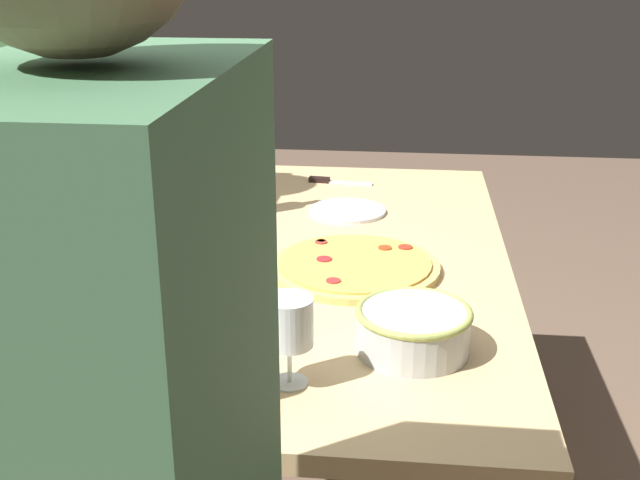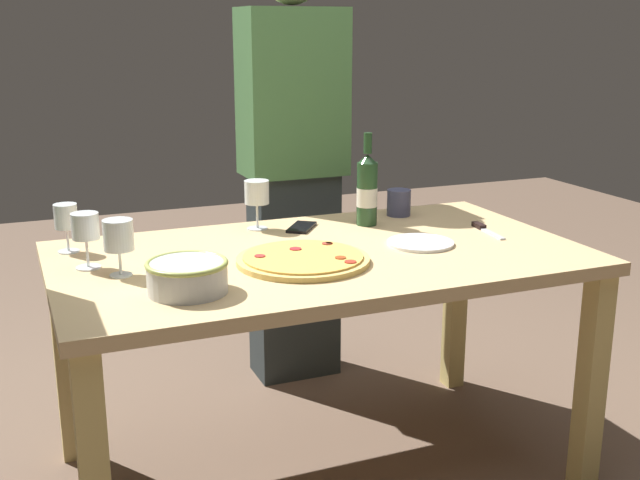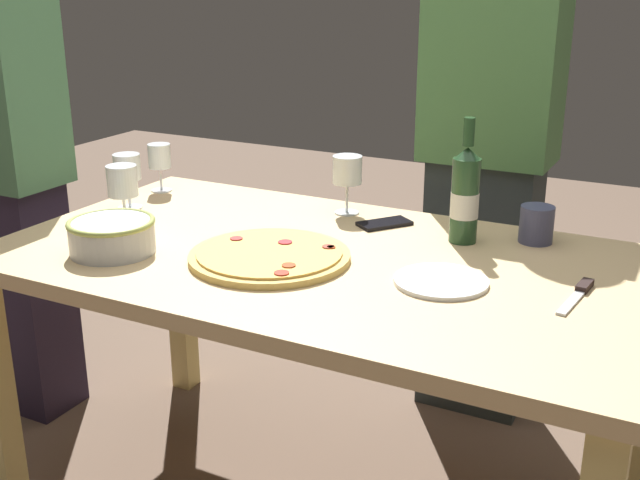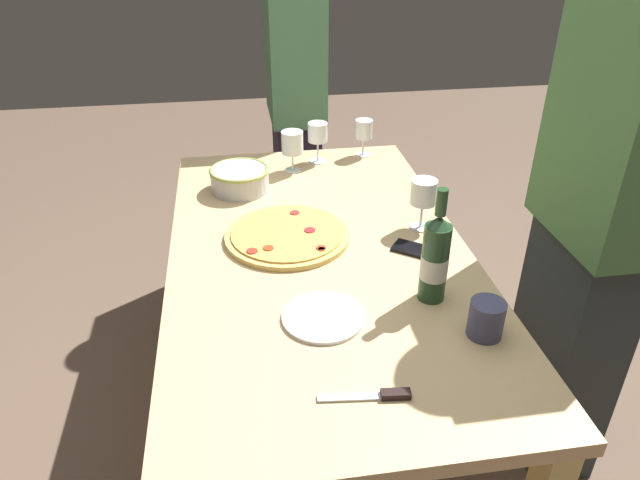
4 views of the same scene
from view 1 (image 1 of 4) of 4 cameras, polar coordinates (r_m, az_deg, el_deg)
dining_table at (r=1.96m, az=-0.00°, el=-3.58°), size 1.60×0.90×0.75m
pizza at (r=1.83m, az=2.49°, el=-1.87°), size 0.39×0.39×0.03m
serving_bowl at (r=1.47m, az=6.70°, el=-6.26°), size 0.21×0.21×0.08m
wine_bottle at (r=2.18m, az=-5.92°, el=4.96°), size 0.07×0.07×0.32m
wine_glass_near_pizza at (r=1.31m, az=-16.25°, el=-7.69°), size 0.07×0.07×0.15m
wine_glass_by_bottle at (r=1.28m, az=-7.58°, el=-7.17°), size 0.08×0.08×0.16m
wine_glass_far_left at (r=1.86m, az=-10.83°, el=1.78°), size 0.08×0.08×0.17m
wine_glass_far_right at (r=1.33m, az=-2.24°, el=-6.00°), size 0.08×0.08×0.16m
cup_amber at (r=2.38m, az=-6.94°, el=4.30°), size 0.09×0.09×0.10m
side_plate at (r=2.22m, az=1.99°, el=2.11°), size 0.21×0.21×0.01m
cell_phone at (r=2.01m, az=-8.01°, el=-0.06°), size 0.14×0.16×0.01m
pizza_knife at (r=2.50m, az=0.84°, el=4.24°), size 0.04×0.20×0.02m
person_host at (r=2.26m, az=-18.98°, el=4.70°), size 0.40×0.24×1.72m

